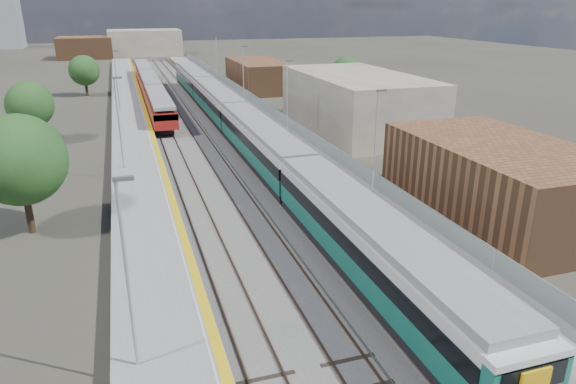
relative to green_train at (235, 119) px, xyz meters
name	(u,v)px	position (x,y,z in m)	size (l,w,h in m)	color
ground	(213,130)	(-1.50, 5.91, -2.40)	(320.00, 320.00, 0.00)	#47443A
ballast_bed	(191,126)	(-3.75, 8.41, -2.37)	(10.50, 155.00, 0.06)	#565451
tracks	(194,122)	(-3.15, 10.08, -2.30)	(8.96, 160.00, 0.17)	#4C3323
platform_right	(251,118)	(3.78, 8.40, -1.87)	(4.70, 155.00, 8.52)	slate
platform_left	(132,126)	(-10.55, 8.40, -1.89)	(4.30, 155.00, 8.52)	slate
buildings	(79,17)	(-19.62, 94.50, 8.30)	(72.00, 185.50, 40.00)	brown
green_train	(235,119)	(0.00, 0.00, 0.00)	(3.10, 86.16, 3.41)	black
red_train	(150,86)	(-7.00, 29.80, -0.41)	(2.67, 54.12, 3.36)	black
tree_a	(19,160)	(-17.63, -19.25, 2.44)	(5.68, 5.68, 7.70)	#382619
tree_b	(30,105)	(-20.43, 5.49, 1.66)	(4.76, 4.76, 6.45)	#382619
tree_c	(84,70)	(-16.55, 35.47, 1.61)	(4.71, 4.71, 6.38)	#382619
tree_d	(346,72)	(22.18, 21.45, 1.55)	(4.63, 4.63, 6.28)	#382619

